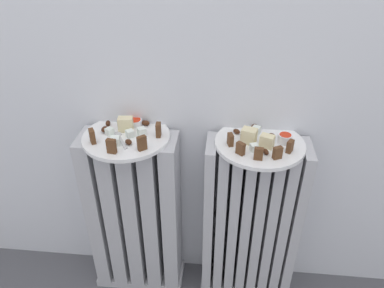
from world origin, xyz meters
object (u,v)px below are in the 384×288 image
plate_left (126,137)px  fork (121,139)px  plate_right (260,144)px  jam_bowl_left (135,122)px  radiator_left (136,217)px  jam_bowl_right (285,138)px  radiator_right (250,225)px

plate_left → fork: (-0.01, -0.03, 0.01)m
plate_right → jam_bowl_left: bearing=170.8°
radiator_left → jam_bowl_right: (0.48, 0.01, 0.35)m
plate_left → plate_right: bearing=0.0°
jam_bowl_right → radiator_left: bearing=-179.4°
plate_left → fork: size_ratio=2.74×
jam_bowl_right → radiator_right: bearing=-175.9°
radiator_right → jam_bowl_left: bearing=170.8°
plate_left → fork: bearing=-112.9°
jam_bowl_left → jam_bowl_right: size_ratio=1.12×
radiator_left → fork: bearing=-112.9°
plate_left → radiator_right: bearing=0.0°
plate_right → fork: 0.42m
fork → plate_left: bearing=67.1°
radiator_right → jam_bowl_right: bearing=4.1°
fork → jam_bowl_left: bearing=75.3°
radiator_left → plate_left: bearing=0.0°
plate_right → jam_bowl_left: (-0.39, 0.06, 0.02)m
jam_bowl_right → jam_bowl_left: bearing=172.8°
radiator_left → jam_bowl_left: (0.01, 0.06, 0.35)m
radiator_left → jam_bowl_right: jam_bowl_right is taller
plate_right → jam_bowl_left: size_ratio=5.71×
jam_bowl_left → fork: bearing=-104.7°
jam_bowl_right → fork: 0.49m
radiator_right → plate_right: (-0.00, -0.00, 0.33)m
radiator_right → jam_bowl_right: 0.36m
jam_bowl_left → plate_right: bearing=-9.2°
jam_bowl_right → fork: jam_bowl_right is taller
radiator_left → plate_right: 0.52m
plate_left → jam_bowl_right: (0.48, 0.01, 0.02)m
plate_left → fork: fork is taller
jam_bowl_left → radiator_right: bearing=-9.2°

